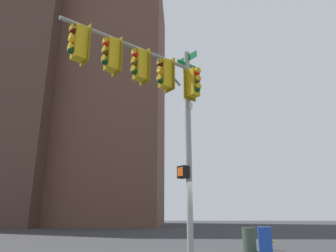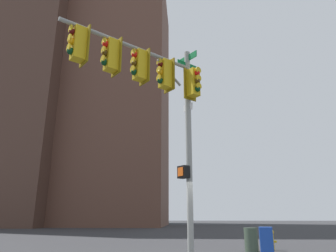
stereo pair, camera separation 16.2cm
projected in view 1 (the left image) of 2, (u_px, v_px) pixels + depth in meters
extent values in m
cylinder|color=gray|center=(189.00, 148.00, 10.38)|extent=(0.20, 0.20, 7.26)
cylinder|color=gray|center=(133.00, 46.00, 9.80)|extent=(3.60, 3.24, 0.12)
cylinder|color=gray|center=(169.00, 73.00, 10.59)|extent=(0.83, 0.75, 0.75)
cube|color=#0F6B33|center=(187.00, 59.00, 11.34)|extent=(0.69, 0.77, 0.24)
cube|color=#0F6B33|center=(187.00, 66.00, 11.26)|extent=(0.70, 0.63, 0.24)
cube|color=white|center=(188.00, 107.00, 10.80)|extent=(0.32, 0.36, 0.24)
cube|color=gold|center=(165.00, 74.00, 10.45)|extent=(0.48, 0.48, 1.00)
cube|color=#7D640C|center=(169.00, 76.00, 10.56)|extent=(0.39, 0.43, 1.16)
sphere|color=#470A07|center=(160.00, 64.00, 10.41)|extent=(0.20, 0.20, 0.20)
cylinder|color=gold|center=(159.00, 61.00, 10.40)|extent=(0.18, 0.20, 0.23)
sphere|color=#F29E0C|center=(160.00, 72.00, 10.33)|extent=(0.20, 0.20, 0.20)
cylinder|color=gold|center=(159.00, 69.00, 10.31)|extent=(0.18, 0.20, 0.23)
sphere|color=#0A3819|center=(160.00, 81.00, 10.24)|extent=(0.20, 0.20, 0.20)
cylinder|color=gold|center=(159.00, 78.00, 10.23)|extent=(0.18, 0.20, 0.23)
cube|color=gold|center=(140.00, 65.00, 9.83)|extent=(0.48, 0.48, 1.00)
cube|color=#7D640C|center=(145.00, 67.00, 9.94)|extent=(0.39, 0.43, 1.16)
sphere|color=red|center=(135.00, 55.00, 9.79)|extent=(0.20, 0.20, 0.20)
cylinder|color=gold|center=(133.00, 52.00, 9.77)|extent=(0.18, 0.20, 0.23)
sphere|color=#4C330A|center=(135.00, 63.00, 9.70)|extent=(0.20, 0.20, 0.20)
cylinder|color=gold|center=(133.00, 60.00, 9.69)|extent=(0.18, 0.20, 0.23)
sphere|color=#0A3819|center=(135.00, 72.00, 9.62)|extent=(0.20, 0.20, 0.20)
cylinder|color=gold|center=(133.00, 69.00, 9.60)|extent=(0.18, 0.20, 0.23)
cube|color=gold|center=(112.00, 55.00, 9.20)|extent=(0.48, 0.48, 1.00)
cube|color=#7D640C|center=(117.00, 57.00, 9.32)|extent=(0.39, 0.43, 1.16)
sphere|color=red|center=(106.00, 44.00, 9.16)|extent=(0.20, 0.20, 0.20)
cylinder|color=gold|center=(105.00, 40.00, 9.15)|extent=(0.18, 0.20, 0.23)
sphere|color=#4C330A|center=(106.00, 53.00, 9.08)|extent=(0.20, 0.20, 0.20)
cylinder|color=gold|center=(104.00, 49.00, 9.06)|extent=(0.18, 0.20, 0.23)
sphere|color=#0A3819|center=(105.00, 62.00, 8.99)|extent=(0.20, 0.20, 0.20)
cylinder|color=gold|center=(103.00, 58.00, 8.98)|extent=(0.18, 0.20, 0.23)
cube|color=gold|center=(79.00, 43.00, 8.58)|extent=(0.48, 0.48, 1.00)
cube|color=#7D640C|center=(86.00, 45.00, 8.70)|extent=(0.39, 0.43, 1.16)
sphere|color=#470A07|center=(73.00, 31.00, 8.54)|extent=(0.20, 0.20, 0.20)
cylinder|color=gold|center=(71.00, 28.00, 8.53)|extent=(0.18, 0.20, 0.23)
sphere|color=#F29E0C|center=(72.00, 41.00, 8.46)|extent=(0.20, 0.20, 0.20)
cylinder|color=gold|center=(70.00, 37.00, 8.44)|extent=(0.18, 0.20, 0.23)
sphere|color=#0A3819|center=(71.00, 50.00, 8.37)|extent=(0.20, 0.20, 0.20)
cylinder|color=gold|center=(69.00, 47.00, 8.36)|extent=(0.18, 0.20, 0.23)
cube|color=gold|center=(193.00, 83.00, 10.81)|extent=(0.48, 0.48, 1.00)
cube|color=#7D640C|center=(189.00, 85.00, 10.95)|extent=(0.43, 0.39, 1.16)
sphere|color=red|center=(197.00, 73.00, 10.74)|extent=(0.20, 0.20, 0.20)
cylinder|color=gold|center=(198.00, 70.00, 10.72)|extent=(0.20, 0.18, 0.23)
sphere|color=#4C330A|center=(197.00, 81.00, 10.66)|extent=(0.20, 0.20, 0.20)
cylinder|color=gold|center=(198.00, 78.00, 10.63)|extent=(0.20, 0.18, 0.23)
sphere|color=#0A3819|center=(197.00, 89.00, 10.57)|extent=(0.20, 0.20, 0.20)
cylinder|color=gold|center=(199.00, 86.00, 10.55)|extent=(0.20, 0.18, 0.23)
cube|color=black|center=(183.00, 172.00, 10.00)|extent=(0.43, 0.44, 0.40)
cube|color=#EA5914|center=(180.00, 172.00, 9.91)|extent=(0.18, 0.20, 0.28)
cylinder|color=gold|center=(269.00, 242.00, 13.41)|extent=(0.22, 0.22, 0.65)
sphere|color=gold|center=(268.00, 232.00, 13.53)|extent=(0.26, 0.26, 0.26)
cylinder|color=gold|center=(273.00, 242.00, 13.41)|extent=(0.10, 0.09, 0.09)
cylinder|color=#384738|center=(249.00, 240.00, 12.94)|extent=(0.56, 0.56, 0.95)
cube|color=#193FA5|center=(265.00, 243.00, 10.83)|extent=(0.54, 0.63, 1.05)
cube|color=#4C3328|center=(21.00, 52.00, 54.86)|extent=(20.54, 20.60, 59.38)
cube|color=brown|center=(111.00, 101.00, 52.82)|extent=(17.52, 17.13, 41.11)
cube|color=#8CB2C6|center=(99.00, 51.00, 68.99)|extent=(22.30, 25.87, 74.22)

